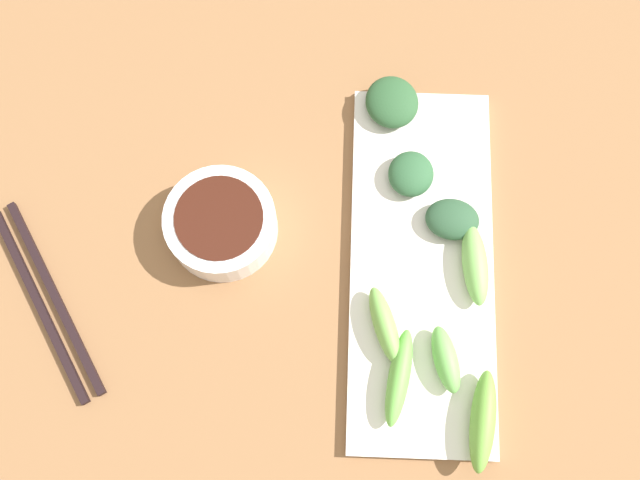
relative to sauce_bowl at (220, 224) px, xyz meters
The scene contains 12 objects.
tabletop 0.12m from the sauce_bowl, 11.92° to the right, with size 2.10×2.10×0.02m, color brown.
sauce_bowl is the anchor object (origin of this frame).
serving_plate 0.21m from the sauce_bowl, ahead, with size 0.15×0.39×0.01m, color silver.
broccoli_leafy_0 0.21m from the sauce_bowl, 17.42° to the left, with size 0.05×0.05×0.03m, color #2D5935.
broccoli_leafy_1 0.23m from the sauce_bowl, 39.40° to the left, with size 0.06×0.06×0.03m, color #2A522E.
broccoli_stalk_2 0.24m from the sauce_bowl, 39.23° to the right, with size 0.02×0.10×0.03m, color #65B447.
broccoli_stalk_3 0.27m from the sauce_bowl, 29.74° to the right, with size 0.02×0.07×0.03m, color #6AB353.
broccoli_stalk_4 0.26m from the sauce_bowl, ahead, with size 0.03×0.08×0.03m, color #77B757.
broccoli_stalk_5 0.33m from the sauce_bowl, 35.52° to the right, with size 0.02×0.10×0.03m, color #6BA73E.
broccoli_stalk_6 0.20m from the sauce_bowl, 30.50° to the right, with size 0.02×0.08×0.03m, color #74B54F.
broccoli_leafy_7 0.24m from the sauce_bowl, ahead, with size 0.06×0.04×0.02m, color #2A4E32.
chopsticks 0.20m from the sauce_bowl, 154.74° to the right, with size 0.14×0.21×0.01m.
Camera 1 is at (0.00, -0.19, 0.75)m, focal length 40.28 mm.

